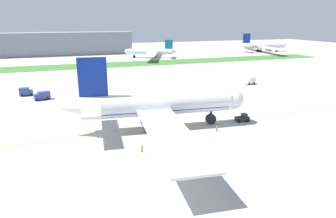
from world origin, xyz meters
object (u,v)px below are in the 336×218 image
object	(u,v)px
ground_crew_wingwalker_starboard	(217,128)
service_truck_catering_van	(251,81)
service_truck_fuel_bowser	(26,91)
pushback_tug	(242,118)
parked_airliner_far_left	(151,52)
parked_airliner_far_centre	(262,46)
airliner_foreground	(156,105)
ground_crew_wingwalker_port	(172,158)
ground_crew_marshaller_front	(142,148)
service_truck_baggage_loader	(42,95)

from	to	relation	value
ground_crew_wingwalker_starboard	service_truck_catering_van	size ratio (longest dim) A/B	0.37
service_truck_fuel_bowser	service_truck_catering_van	xyz separation A→B (m)	(92.57, -10.04, -0.02)
pushback_tug	parked_airliner_far_left	size ratio (longest dim) A/B	0.09
parked_airliner_far_left	parked_airliner_far_centre	xyz separation A→B (m)	(104.35, 8.73, 0.93)
airliner_foreground	ground_crew_wingwalker_port	size ratio (longest dim) A/B	43.80
ground_crew_marshaller_front	parked_airliner_far_centre	xyz separation A→B (m)	(154.74, 171.92, 4.42)
airliner_foreground	ground_crew_wingwalker_starboard	distance (m)	16.73
ground_crew_wingwalker_port	parked_airliner_far_left	xyz separation A→B (m)	(46.03, 170.35, 3.49)
ground_crew_wingwalker_starboard	parked_airliner_far_centre	size ratio (longest dim) A/B	0.02
airliner_foreground	parked_airliner_far_centre	size ratio (longest dim) A/B	1.05
ground_crew_wingwalker_starboard	service_truck_baggage_loader	xyz separation A→B (m)	(-43.69, 49.74, 0.60)
pushback_tug	service_truck_baggage_loader	distance (m)	70.55
parked_airliner_far_centre	ground_crew_wingwalker_starboard	bearing A→B (deg)	-128.78
pushback_tug	service_truck_catering_van	world-z (taller)	service_truck_catering_van
airliner_foreground	parked_airliner_far_centre	distance (m)	216.21
ground_crew_wingwalker_port	service_truck_catering_van	world-z (taller)	service_truck_catering_van
service_truck_baggage_loader	service_truck_catering_van	bearing A→B (deg)	-0.94
service_truck_baggage_loader	ground_crew_wingwalker_port	bearing A→B (deg)	-67.13
service_truck_baggage_loader	service_truck_catering_van	size ratio (longest dim) A/B	1.27
ground_crew_wingwalker_starboard	parked_airliner_far_left	xyz separation A→B (m)	(28.90, 157.12, 3.52)
pushback_tug	service_truck_baggage_loader	xyz separation A→B (m)	(-54.47, 44.84, 0.60)
service_truck_baggage_loader	parked_airliner_far_left	bearing A→B (deg)	55.94
ground_crew_marshaller_front	service_truck_catering_van	distance (m)	84.17
pushback_tug	parked_airliner_far_centre	distance (m)	202.29
parked_airliner_far_centre	airliner_foreground	bearing A→B (deg)	-132.90
airliner_foreground	parked_airliner_far_centre	bearing A→B (deg)	47.10
airliner_foreground	service_truck_baggage_loader	bearing A→B (deg)	125.15
service_truck_fuel_bowser	service_truck_baggage_loader	bearing A→B (deg)	-54.51
airliner_foreground	parked_airliner_far_left	xyz separation A→B (m)	(42.82, 149.65, -1.96)
service_truck_fuel_bowser	parked_airliner_far_left	size ratio (longest dim) A/B	0.08
ground_crew_wingwalker_starboard	parked_airliner_far_centre	world-z (taller)	parked_airliner_far_centre
ground_crew_wingwalker_starboard	service_truck_fuel_bowser	size ratio (longest dim) A/B	0.34
airliner_foreground	parked_airliner_far_left	size ratio (longest dim) A/B	1.24
service_truck_catering_van	ground_crew_wingwalker_starboard	bearing A→B (deg)	-131.48
parked_airliner_far_centre	parked_airliner_far_left	bearing A→B (deg)	-175.22
ground_crew_wingwalker_starboard	parked_airliner_far_centre	xyz separation A→B (m)	(133.24, 165.85, 4.46)
ground_crew_wingwalker_starboard	ground_crew_wingwalker_port	bearing A→B (deg)	-142.33
ground_crew_wingwalker_port	ground_crew_marshaller_front	bearing A→B (deg)	121.34
ground_crew_marshaller_front	service_truck_fuel_bowser	world-z (taller)	service_truck_fuel_bowser
service_truck_catering_van	airliner_foreground	bearing A→B (deg)	-144.20
service_truck_fuel_bowser	parked_airliner_far_centre	distance (m)	212.34
pushback_tug	ground_crew_wingwalker_port	distance (m)	33.29
parked_airliner_far_left	pushback_tug	bearing A→B (deg)	-96.79
pushback_tug	service_truck_fuel_bowser	world-z (taller)	service_truck_fuel_bowser
airliner_foreground	parked_airliner_far_left	world-z (taller)	airliner_foreground
service_truck_catering_van	service_truck_baggage_loader	bearing A→B (deg)	179.06
service_truck_fuel_bowser	service_truck_catering_van	size ratio (longest dim) A/B	1.08
parked_airliner_far_centre	ground_crew_wingwalker_port	bearing A→B (deg)	-130.02
service_truck_baggage_loader	service_truck_fuel_bowser	world-z (taller)	service_truck_fuel_bowser
pushback_tug	service_truck_fuel_bowser	xyz separation A→B (m)	(-60.62, 53.47, 0.65)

